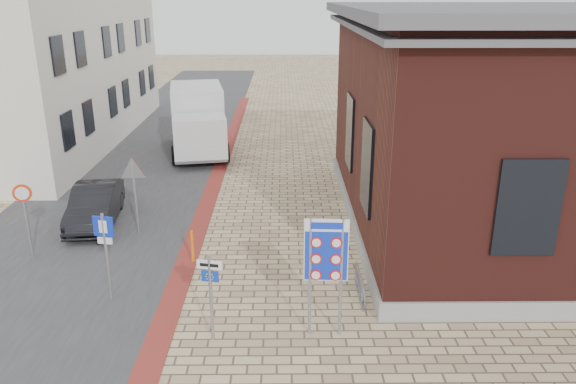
# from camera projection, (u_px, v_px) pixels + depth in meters

# --- Properties ---
(ground) EXTENTS (120.00, 120.00, 0.00)m
(ground) POSITION_uv_depth(u_px,v_px,m) (249.00, 347.00, 12.00)
(ground) COLOR tan
(ground) RESTS_ON ground
(road_strip) EXTENTS (7.00, 60.00, 0.02)m
(road_strip) POSITION_uv_depth(u_px,v_px,m) (149.00, 155.00, 26.08)
(road_strip) COLOR #38383A
(road_strip) RESTS_ON ground
(curb_strip) EXTENTS (0.60, 40.00, 0.02)m
(curb_strip) POSITION_uv_depth(u_px,v_px,m) (212.00, 191.00, 21.39)
(curb_strip) COLOR maroon
(curb_strip) RESTS_ON ground
(brick_building) EXTENTS (13.00, 13.00, 6.80)m
(brick_building) POSITION_uv_depth(u_px,v_px,m) (547.00, 117.00, 17.49)
(brick_building) COLOR gray
(brick_building) RESTS_ON ground
(townhouse_mid) EXTENTS (7.40, 6.40, 9.10)m
(townhouse_mid) POSITION_uv_depth(u_px,v_px,m) (42.00, 49.00, 27.33)
(townhouse_mid) COLOR silver
(townhouse_mid) RESTS_ON ground
(townhouse_far) EXTENTS (7.40, 6.40, 8.30)m
(townhouse_far) POSITION_uv_depth(u_px,v_px,m) (84.00, 46.00, 33.11)
(townhouse_far) COLOR silver
(townhouse_far) RESTS_ON ground
(bike_rack) EXTENTS (0.08, 1.80, 0.60)m
(bike_rack) POSITION_uv_depth(u_px,v_px,m) (360.00, 285.00, 14.00)
(bike_rack) COLOR slate
(bike_rack) RESTS_ON ground
(sedan) EXTENTS (1.77, 3.95, 1.26)m
(sedan) POSITION_uv_depth(u_px,v_px,m) (95.00, 205.00, 18.29)
(sedan) COLOR black
(sedan) RESTS_ON ground
(box_truck) EXTENTS (3.26, 6.11, 3.03)m
(box_truck) POSITION_uv_depth(u_px,v_px,m) (198.00, 120.00, 26.12)
(box_truck) COLOR slate
(box_truck) RESTS_ON ground
(border_sign) EXTENTS (0.94, 0.11, 2.76)m
(border_sign) POSITION_uv_depth(u_px,v_px,m) (326.00, 253.00, 11.82)
(border_sign) COLOR gray
(border_sign) RESTS_ON ground
(essen_sign) EXTENTS (0.55, 0.15, 2.04)m
(essen_sign) POSITION_uv_depth(u_px,v_px,m) (211.00, 286.00, 11.83)
(essen_sign) COLOR gray
(essen_sign) RESTS_ON ground
(parking_sign) EXTENTS (0.50, 0.13, 2.29)m
(parking_sign) POSITION_uv_depth(u_px,v_px,m) (105.00, 243.00, 13.33)
(parking_sign) COLOR gray
(parking_sign) RESTS_ON ground
(yield_sign) EXTENTS (0.87, 0.12, 2.46)m
(yield_sign) POSITION_uv_depth(u_px,v_px,m) (134.00, 177.00, 16.99)
(yield_sign) COLOR gray
(yield_sign) RESTS_ON ground
(speed_sign) EXTENTS (0.51, 0.14, 2.18)m
(speed_sign) POSITION_uv_depth(u_px,v_px,m) (25.00, 209.00, 15.70)
(speed_sign) COLOR gray
(speed_sign) RESTS_ON ground
(bollard) EXTENTS (0.10, 0.10, 0.95)m
(bollard) POSITION_uv_depth(u_px,v_px,m) (192.00, 247.00, 15.63)
(bollard) COLOR orange
(bollard) RESTS_ON ground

